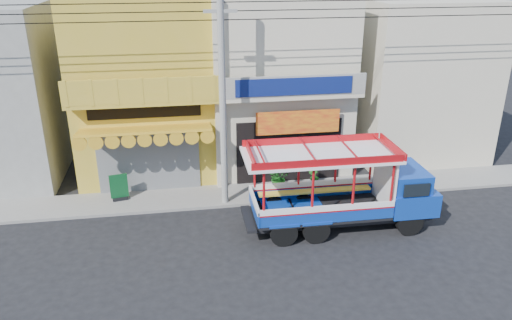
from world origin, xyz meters
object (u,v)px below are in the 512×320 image
Objects in this scene: potted_plant_b at (314,176)px; songthaew_truck at (354,188)px; utility_pole at (226,83)px; potted_plant_a at (279,178)px; green_sign at (119,189)px.

songthaew_truck is at bearing 150.78° from potted_plant_b.
utility_pole is 5.95m from potted_plant_b.
potted_plant_a is (2.26, 0.88, -4.41)m from utility_pole.
utility_pole is 6.09m from songthaew_truck.
potted_plant_b is (-0.52, 3.45, -1.01)m from songthaew_truck.
green_sign is at bearing 52.33° from potted_plant_b.
potted_plant_b is at bearing 0.18° from green_sign.
songthaew_truck is (4.33, -2.51, -3.47)m from utility_pole.
songthaew_truck is 8.03× the size of potted_plant_b.
songthaew_truck is at bearing -30.13° from utility_pole.
green_sign is 8.19m from potted_plant_b.
utility_pole is at bearing 173.43° from potted_plant_a.
green_sign is at bearing 158.52° from songthaew_truck.
utility_pole reaches higher than potted_plant_a.
potted_plant_a is (6.64, -0.03, 0.04)m from green_sign.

